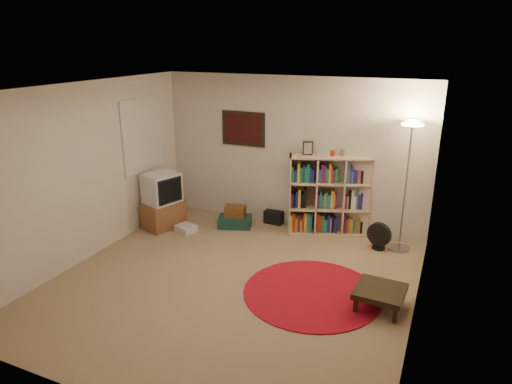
% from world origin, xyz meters
% --- Properties ---
extents(room, '(4.54, 4.54, 2.54)m').
position_xyz_m(room, '(-0.05, 0.05, 1.26)').
color(room, '#927756').
rests_on(room, ground).
extents(bookshelf, '(1.35, 0.80, 1.56)m').
position_xyz_m(bookshelf, '(0.68, 2.16, 0.63)').
color(bookshelf, tan).
rests_on(bookshelf, ground).
extents(floor_lamp, '(0.43, 0.43, 1.98)m').
position_xyz_m(floor_lamp, '(1.88, 1.97, 1.64)').
color(floor_lamp, '#A5A5A9').
rests_on(floor_lamp, ground).
extents(floor_fan, '(0.38, 0.25, 0.43)m').
position_xyz_m(floor_fan, '(1.58, 1.85, 0.21)').
color(floor_fan, black).
rests_on(floor_fan, ground).
extents(tv_stand, '(0.63, 0.75, 0.94)m').
position_xyz_m(tv_stand, '(-1.90, 1.26, 0.45)').
color(tv_stand, brown).
rests_on(tv_stand, ground).
extents(dvd_box, '(0.38, 0.35, 0.11)m').
position_xyz_m(dvd_box, '(-1.46, 1.25, 0.05)').
color(dvd_box, silver).
rests_on(dvd_box, ground).
extents(suitcase, '(0.63, 0.51, 0.18)m').
position_xyz_m(suitcase, '(-0.81, 1.76, 0.09)').
color(suitcase, '#14372E').
rests_on(suitcase, ground).
extents(wicker_basket, '(0.38, 0.31, 0.19)m').
position_xyz_m(wicker_basket, '(-0.80, 1.77, 0.27)').
color(wicker_basket, '#593216').
rests_on(wicker_basket, suitcase).
extents(duffel_bag, '(0.33, 0.28, 0.22)m').
position_xyz_m(duffel_bag, '(-0.25, 2.21, 0.11)').
color(duffel_bag, black).
rests_on(duffel_bag, ground).
extents(paper_towel, '(0.14, 0.14, 0.26)m').
position_xyz_m(paper_towel, '(0.24, 2.01, 0.13)').
color(paper_towel, white).
rests_on(paper_towel, ground).
extents(red_rug, '(1.73, 1.73, 0.02)m').
position_xyz_m(red_rug, '(1.04, 0.22, 0.01)').
color(red_rug, maroon).
rests_on(red_rug, ground).
extents(side_table, '(0.59, 0.59, 0.26)m').
position_xyz_m(side_table, '(1.86, 0.22, 0.21)').
color(side_table, black).
rests_on(side_table, ground).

